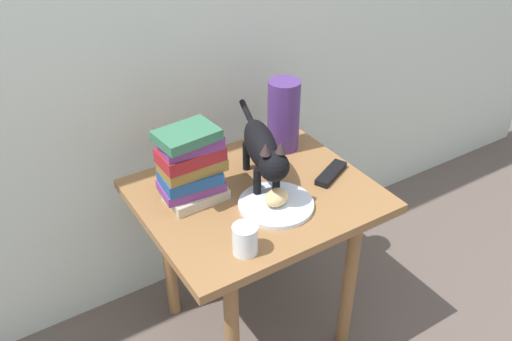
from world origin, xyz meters
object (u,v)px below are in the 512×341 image
green_vase (284,115)px  candle_jar (245,241)px  tv_remote (331,173)px  bread_roll (277,197)px  cat (263,150)px  book_stack (191,165)px  side_table (256,216)px  plate (276,205)px

green_vase → candle_jar: 0.57m
candle_jar → tv_remote: 0.46m
bread_roll → cat: (0.03, 0.12, 0.09)m
green_vase → book_stack: bearing=-165.1°
cat → green_vase: (0.19, 0.16, -0.01)m
bread_roll → green_vase: (0.22, 0.28, 0.09)m
side_table → bread_roll: size_ratio=8.85×
side_table → plate: bearing=-83.6°
tv_remote → cat: bearing=135.6°
candle_jar → side_table: bearing=51.7°
book_stack → tv_remote: size_ratio=1.65×
book_stack → green_vase: size_ratio=0.98×
book_stack → candle_jar: bearing=-88.1°
plate → book_stack: bearing=138.8°
side_table → green_vase: green_vase is taller
cat → candle_jar: size_ratio=5.39×
candle_jar → tv_remote: size_ratio=0.57×
cat → book_stack: (-0.22, 0.05, -0.01)m
green_vase → tv_remote: size_ratio=1.68×
bread_roll → book_stack: (-0.19, 0.17, 0.08)m
side_table → cat: bearing=27.8°
book_stack → bread_roll: bearing=-42.7°
green_vase → side_table: bearing=-141.3°
side_table → candle_jar: candle_jar is taller
candle_jar → bread_roll: bearing=32.8°
side_table → candle_jar: size_ratio=8.33×
tv_remote → plate: bearing=164.0°
bread_roll → candle_jar: bearing=-147.2°
book_stack → green_vase: 0.42m
plate → green_vase: 0.37m
green_vase → bread_roll: bearing=-127.6°
bread_roll → cat: 0.16m
plate → bread_roll: (-0.00, -0.01, 0.03)m
side_table → bread_roll: 0.17m
cat → tv_remote: (0.22, -0.07, -0.12)m
bread_roll → cat: bearing=76.6°
side_table → book_stack: bearing=158.3°
side_table → tv_remote: bearing=-12.2°
plate → cat: size_ratio=0.50×
cat → candle_jar: bearing=-131.3°
green_vase → cat: bearing=-139.5°
plate → candle_jar: size_ratio=2.68×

